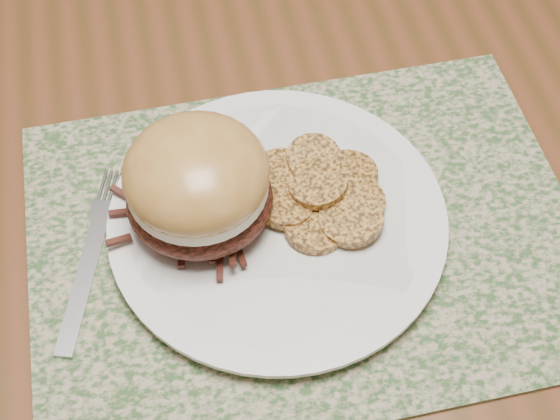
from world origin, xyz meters
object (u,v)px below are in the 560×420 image
at_px(dining_table, 170,96).
at_px(pork_sandwich, 198,184).
at_px(fork, 91,256).
at_px(dinner_plate, 278,221).

relative_size(dining_table, pork_sandwich, 11.06).
bearing_deg(fork, dining_table, 88.05).
bearing_deg(pork_sandwich, fork, -162.78).
height_order(dining_table, dinner_plate, dinner_plate).
height_order(pork_sandwich, fork, pork_sandwich).
relative_size(dining_table, dinner_plate, 5.77).
xyz_separation_m(dining_table, dinner_plate, (0.07, -0.24, 0.09)).
distance_m(dinner_plate, pork_sandwich, 0.08).
relative_size(dining_table, fork, 8.78).
height_order(dinner_plate, pork_sandwich, pork_sandwich).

